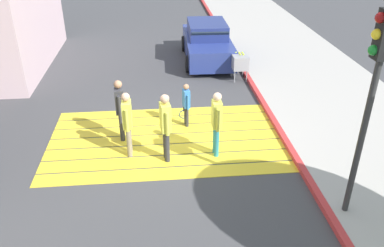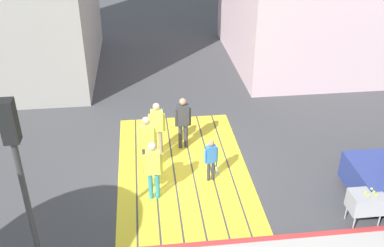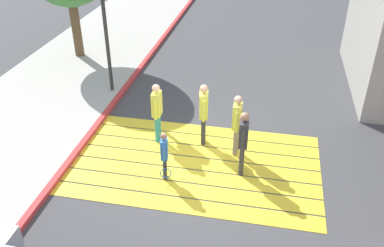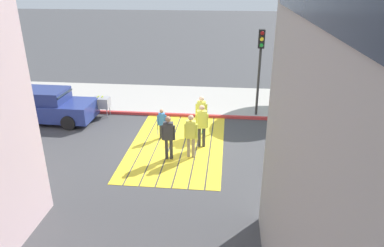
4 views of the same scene
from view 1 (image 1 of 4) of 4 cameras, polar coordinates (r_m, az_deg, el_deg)
ground_plane at (r=11.05m, az=-3.78°, el=-2.27°), size 120.00×120.00×0.00m
crosswalk_stripes at (r=11.05m, az=-3.78°, el=-2.24°), size 6.40×3.80×0.01m
sidewalk_west at (r=12.45m, az=22.91°, el=-0.58°), size 4.80×40.00×0.12m
curb_painted at (r=11.54m, az=12.55°, el=-1.14°), size 0.16×40.00×0.13m
car_parked_near_curb at (r=16.87m, az=2.21°, el=11.52°), size 2.04×4.33×1.57m
traffic_light_corner at (r=7.61m, az=24.75°, el=5.82°), size 0.39×0.28×4.24m
tennis_ball_cart at (r=14.88m, az=6.85°, el=8.86°), size 0.56×0.80×1.02m
pedestrian_adult_lead at (r=9.88m, az=3.56°, el=0.55°), size 0.23×0.51×1.75m
pedestrian_adult_trailing at (r=10.74m, az=-10.33°, el=2.49°), size 0.25×0.51×1.75m
pedestrian_adult_side at (r=9.99m, az=-9.27°, el=0.52°), size 0.23×0.51×1.75m
pedestrian_teen_behind at (r=9.65m, az=-3.82°, el=0.06°), size 0.29×0.52×1.81m
pedestrian_child_with_racket at (r=11.39m, az=-0.85°, el=3.01°), size 0.32×0.41×1.32m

